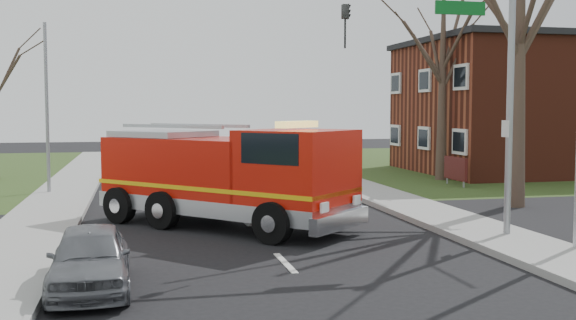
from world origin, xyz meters
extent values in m
plane|color=black|center=(0.00, 0.00, 0.00)|extent=(120.00, 120.00, 0.00)
cube|color=gray|center=(6.20, 0.00, 0.07)|extent=(2.40, 80.00, 0.15)
cube|color=maroon|center=(19.00, 18.00, 3.50)|extent=(15.00, 10.00, 7.00)
cube|color=black|center=(19.00, 18.00, 7.10)|extent=(15.40, 10.40, 0.30)
cube|color=silver|center=(11.45, 18.00, 2.00)|extent=(0.12, 1.40, 1.20)
cube|color=#441110|center=(10.50, 12.50, 0.90)|extent=(0.12, 2.00, 1.00)
cylinder|color=gray|center=(10.50, 11.70, 0.45)|extent=(0.08, 0.08, 0.90)
cylinder|color=gray|center=(10.50, 13.30, 0.45)|extent=(0.08, 0.08, 0.90)
cone|color=#403025|center=(9.50, 6.00, 6.00)|extent=(0.64, 0.64, 12.00)
cone|color=#403025|center=(11.00, 15.00, 5.25)|extent=(0.56, 0.56, 10.50)
cylinder|color=gray|center=(6.50, 1.50, 3.40)|extent=(0.18, 0.18, 6.80)
cube|color=#0C591E|center=(5.00, 1.50, 6.15)|extent=(1.40, 0.06, 0.35)
imported|color=black|center=(1.90, 1.50, 6.15)|extent=(0.22, 0.18, 1.10)
cylinder|color=gray|center=(-6.80, 14.00, 3.50)|extent=(0.14, 0.14, 7.00)
cube|color=#BD1508|center=(-1.60, 6.02, 1.58)|extent=(5.56, 5.67, 2.14)
cube|color=#BD1508|center=(1.05, 3.20, 1.73)|extent=(3.74, 3.74, 2.44)
cube|color=#B7BABF|center=(-0.77, 5.13, 0.71)|extent=(7.38, 7.62, 0.46)
cube|color=#E5B20C|center=(-0.77, 5.13, 1.27)|extent=(7.39, 7.62, 0.12)
cube|color=black|center=(1.81, 2.38, 2.50)|extent=(1.78, 1.68, 0.87)
cube|color=#E5D866|center=(1.05, 3.20, 3.11)|extent=(1.43, 1.38, 0.18)
cylinder|color=black|center=(0.15, 2.22, 0.56)|extent=(1.03, 1.06, 1.12)
cylinder|color=black|center=(2.08, 4.03, 0.56)|extent=(1.03, 1.06, 1.12)
cylinder|color=black|center=(-3.82, 6.45, 0.56)|extent=(1.03, 1.06, 1.12)
cylinder|color=black|center=(-1.89, 8.27, 0.56)|extent=(1.03, 1.06, 1.12)
imported|color=slate|center=(-4.20, -1.40, 0.64)|extent=(1.59, 3.79, 1.28)
camera|label=1|loc=(-3.28, -14.82, 3.54)|focal=42.00mm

